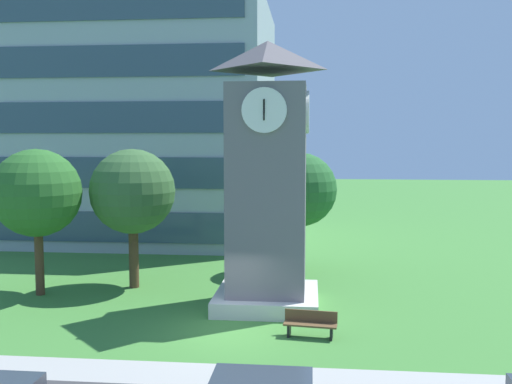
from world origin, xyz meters
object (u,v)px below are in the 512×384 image
tree_streetside (37,193)px  tree_near_tower (300,190)px  clock_tower (267,190)px  tree_by_building (133,192)px  park_bench (310,324)px

tree_streetside → tree_near_tower: 12.35m
clock_tower → tree_near_tower: 6.23m
tree_streetside → tree_by_building: tree_streetside is taller
park_bench → tree_by_building: 10.60m
tree_near_tower → tree_by_building: 8.35m
tree_near_tower → tree_by_building: bearing=-152.7°
clock_tower → tree_streetside: clock_tower is taller
clock_tower → tree_near_tower: size_ratio=1.74×
tree_near_tower → park_bench: bearing=-86.5°
tree_near_tower → tree_by_building: tree_by_building is taller
park_bench → tree_near_tower: (-0.58, 9.59, 3.72)m
tree_near_tower → tree_by_building: size_ratio=0.96×
clock_tower → park_bench: size_ratio=5.70×
park_bench → tree_by_building: size_ratio=0.29×
tree_near_tower → clock_tower: bearing=-100.8°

